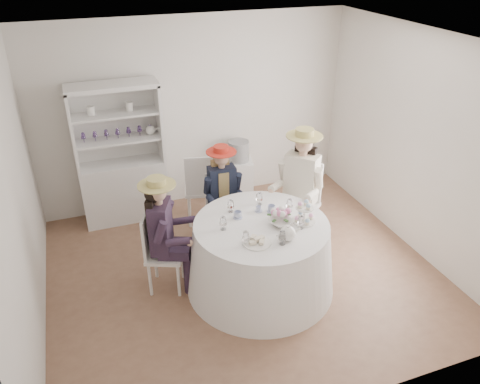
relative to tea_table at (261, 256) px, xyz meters
name	(u,v)px	position (x,y,z in m)	size (l,w,h in m)	color
ground	(243,271)	(-0.10, 0.31, -0.42)	(4.50, 4.50, 0.00)	brown
ceiling	(244,42)	(-0.10, 0.31, 2.28)	(4.50, 4.50, 0.00)	white
wall_back	(195,113)	(-0.10, 2.31, 0.93)	(4.50, 4.50, 0.00)	silver
wall_front	(339,287)	(-0.10, -1.69, 0.93)	(4.50, 4.50, 0.00)	silver
wall_left	(17,208)	(-2.35, 0.31, 0.93)	(4.50, 4.50, 0.00)	silver
wall_right	(416,144)	(2.15, 0.31, 0.93)	(4.50, 4.50, 0.00)	silver
tea_table	(261,256)	(0.00, 0.00, 0.00)	(1.68, 1.68, 0.85)	white
hutch	(123,173)	(-1.22, 2.07, 0.27)	(1.22, 0.60, 1.95)	silver
side_table	(239,179)	(0.48, 2.06, -0.11)	(0.40, 0.40, 0.63)	silver
hatbox	(239,151)	(0.48, 2.06, 0.36)	(0.30, 0.30, 0.30)	black
guest_left	(163,229)	(-1.00, 0.35, 0.37)	(0.59, 0.53, 1.41)	silver
guest_mid	(222,189)	(-0.10, 1.06, 0.33)	(0.48, 0.51, 1.34)	silver
guest_right	(300,181)	(0.81, 0.69, 0.46)	(0.67, 0.66, 1.57)	silver
spare_chair	(201,187)	(-0.25, 1.55, 0.15)	(0.53, 0.53, 1.06)	silver
teacup_a	(238,215)	(-0.20, 0.20, 0.46)	(0.09, 0.09, 0.07)	white
teacup_b	(259,209)	(0.07, 0.25, 0.46)	(0.06, 0.06, 0.06)	white
teacup_c	(271,209)	(0.20, 0.20, 0.46)	(0.09, 0.09, 0.07)	white
flower_bowl	(281,223)	(0.18, -0.09, 0.46)	(0.24, 0.24, 0.06)	white
flower_arrangement	(279,213)	(0.21, 0.00, 0.52)	(0.19, 0.19, 0.07)	pink
table_teapot	(288,233)	(0.14, -0.36, 0.50)	(0.23, 0.16, 0.17)	white
sandwich_plate	(257,242)	(-0.18, -0.32, 0.44)	(0.29, 0.29, 0.06)	white
cupcake_stand	(304,215)	(0.45, -0.11, 0.51)	(0.25, 0.25, 0.24)	white
stemware_set	(262,218)	(0.00, 0.00, 0.50)	(0.90, 0.90, 0.15)	white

